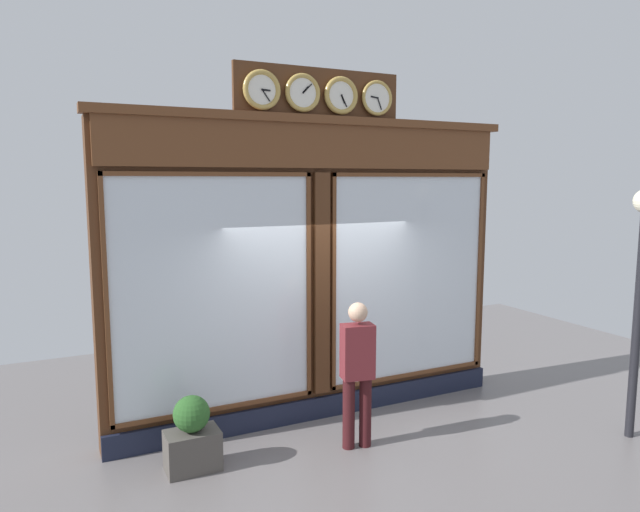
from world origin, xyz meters
The scene contains 4 objects.
shop_facade centered at (0.00, -0.13, 1.94)m, with size 5.42×0.42×4.37m.
pedestrian centered at (-0.02, 0.93, 0.93)m, with size 0.39×0.28×1.69m.
planter_box centered at (1.80, 0.64, 0.21)m, with size 0.56×0.36×0.43m, color #4C4742.
planter_shrub centered at (1.80, 0.64, 0.62)m, with size 0.38×0.38×0.38m, color #285623.
Camera 1 is at (3.11, 6.38, 3.05)m, focal length 32.30 mm.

